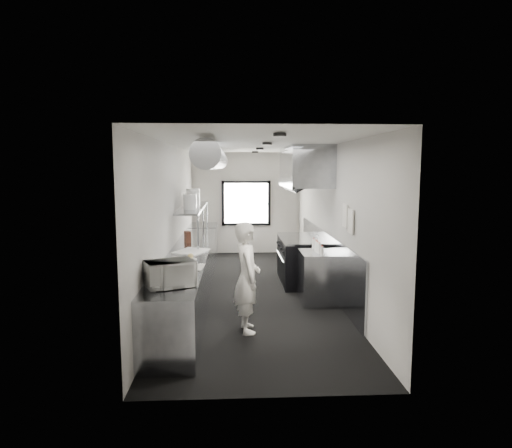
{
  "coord_description": "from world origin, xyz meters",
  "views": [
    {
      "loc": [
        -0.36,
        -8.36,
        2.38
      ],
      "look_at": [
        0.06,
        -0.2,
        1.34
      ],
      "focal_mm": 31.27,
      "sensor_mm": 36.0,
      "label": 1
    }
  ],
  "objects": [
    {
      "name": "squeeze_bottle_a",
      "position": [
        1.13,
        -1.04,
        0.98
      ],
      "size": [
        0.07,
        0.07,
        0.16
      ],
      "primitive_type": "cylinder",
      "rotation": [
        0.0,
        0.0,
        -0.32
      ],
      "color": "white",
      "rests_on": "bottle_station"
    },
    {
      "name": "plate_stack_a",
      "position": [
        -1.2,
        0.37,
        1.72
      ],
      "size": [
        0.27,
        0.27,
        0.3
      ],
      "primitive_type": "cylinder",
      "rotation": [
        0.0,
        0.0,
        0.06
      ],
      "color": "silver",
      "rests_on": "pass_shelf"
    },
    {
      "name": "microwave",
      "position": [
        -1.16,
        -2.87,
        1.06
      ],
      "size": [
        0.67,
        0.6,
        0.33
      ],
      "primitive_type": "imported",
      "rotation": [
        0.0,
        0.0,
        0.43
      ],
      "color": "silver",
      "rests_on": "prep_counter"
    },
    {
      "name": "pastry",
      "position": [
        -1.05,
        -1.26,
        0.96
      ],
      "size": [
        0.09,
        0.09,
        0.09
      ],
      "primitive_type": "sphere",
      "color": "tan",
      "rests_on": "small_plate"
    },
    {
      "name": "wall_left",
      "position": [
        -1.5,
        0.0,
        1.4
      ],
      "size": [
        0.02,
        8.0,
        2.8
      ],
      "primitive_type": "cube",
      "color": "#B4B1AB",
      "rests_on": "floor"
    },
    {
      "name": "notice_sheet_a",
      "position": [
        1.47,
        -1.2,
        1.6
      ],
      "size": [
        0.02,
        0.28,
        0.38
      ],
      "primitive_type": "cube",
      "color": "white",
      "rests_on": "wall_right"
    },
    {
      "name": "line_cook",
      "position": [
        -0.16,
        -2.06,
        0.8
      ],
      "size": [
        0.46,
        0.63,
        1.61
      ],
      "primitive_type": "imported",
      "rotation": [
        0.0,
        0.0,
        1.7
      ],
      "color": "white",
      "rests_on": "floor"
    },
    {
      "name": "squeeze_bottle_d",
      "position": [
        1.12,
        -0.56,
        0.99
      ],
      "size": [
        0.08,
        0.08,
        0.18
      ],
      "primitive_type": "cylinder",
      "rotation": [
        0.0,
        0.0,
        -0.33
      ],
      "color": "white",
      "rests_on": "bottle_station"
    },
    {
      "name": "deli_tub_b",
      "position": [
        -1.31,
        -2.47,
        0.94
      ],
      "size": [
        0.15,
        0.15,
        0.09
      ],
      "primitive_type": "cylinder",
      "rotation": [
        0.0,
        0.0,
        0.27
      ],
      "color": "#AEBAAB",
      "rests_on": "prep_counter"
    },
    {
      "name": "notice_sheet_b",
      "position": [
        1.47,
        -1.55,
        1.55
      ],
      "size": [
        0.02,
        0.28,
        0.38
      ],
      "primitive_type": "cube",
      "color": "white",
      "rests_on": "wall_right"
    },
    {
      "name": "ceiling",
      "position": [
        0.0,
        0.0,
        2.8
      ],
      "size": [
        3.0,
        8.0,
        0.01
      ],
      "primitive_type": "cube",
      "color": "silver",
      "rests_on": "wall_back"
    },
    {
      "name": "cutting_board",
      "position": [
        -1.11,
        -0.54,
        0.91
      ],
      "size": [
        0.67,
        0.75,
        0.02
      ],
      "primitive_type": "cube",
      "rotation": [
        0.0,
        0.0,
        -0.42
      ],
      "color": "white",
      "rests_on": "prep_counter"
    },
    {
      "name": "plate_stack_d",
      "position": [
        -1.22,
        1.8,
        1.74
      ],
      "size": [
        0.27,
        0.27,
        0.34
      ],
      "primitive_type": "cylinder",
      "rotation": [
        0.0,
        0.0,
        0.3
      ],
      "color": "silver",
      "rests_on": "pass_shelf"
    },
    {
      "name": "plate_stack_b",
      "position": [
        -1.17,
        0.83,
        1.73
      ],
      "size": [
        0.27,
        0.27,
        0.32
      ],
      "primitive_type": "cylinder",
      "rotation": [
        0.0,
        0.0,
        0.09
      ],
      "color": "silver",
      "rests_on": "pass_shelf"
    },
    {
      "name": "far_work_table",
      "position": [
        -1.15,
        3.2,
        0.45
      ],
      "size": [
        0.7,
        1.2,
        0.9
      ],
      "primitive_type": "cube",
      "color": "gray",
      "rests_on": "floor"
    },
    {
      "name": "service_window",
      "position": [
        0.0,
        3.96,
        1.4
      ],
      "size": [
        1.36,
        0.05,
        1.25
      ],
      "color": "white",
      "rests_on": "wall_back"
    },
    {
      "name": "squeeze_bottle_b",
      "position": [
        1.13,
        -0.83,
        0.99
      ],
      "size": [
        0.06,
        0.06,
        0.18
      ],
      "primitive_type": "cylinder",
      "rotation": [
        0.0,
        0.0,
        -0.05
      ],
      "color": "white",
      "rests_on": "bottle_station"
    },
    {
      "name": "wall_front",
      "position": [
        0.0,
        -4.0,
        1.4
      ],
      "size": [
        3.0,
        0.02,
        2.8
      ],
      "primitive_type": "cube",
      "color": "#B4B1AB",
      "rests_on": "floor"
    },
    {
      "name": "floor",
      "position": [
        0.0,
        0.0,
        0.0
      ],
      "size": [
        3.0,
        8.0,
        0.01
      ],
      "primitive_type": "cube",
      "color": "black",
      "rests_on": "ground"
    },
    {
      "name": "newspaper",
      "position": [
        -0.99,
        -1.8,
        0.91
      ],
      "size": [
        0.38,
        0.46,
        0.01
      ],
      "primitive_type": "cube",
      "rotation": [
        0.0,
        0.0,
        -0.08
      ],
      "color": "silver",
      "rests_on": "prep_counter"
    },
    {
      "name": "wall_cladding",
      "position": [
        1.48,
        0.3,
        0.55
      ],
      "size": [
        0.03,
        5.5,
        1.1
      ],
      "primitive_type": "cube",
      "color": "gray",
      "rests_on": "wall_right"
    },
    {
      "name": "deli_tub_a",
      "position": [
        -1.28,
        -2.7,
        0.95
      ],
      "size": [
        0.15,
        0.15,
        0.1
      ],
      "primitive_type": "cylinder",
      "rotation": [
        0.0,
        0.0,
        0.09
      ],
      "color": "#AEBAAB",
      "rests_on": "prep_counter"
    },
    {
      "name": "pass_shelf",
      "position": [
        -1.19,
        1.0,
        1.54
      ],
      "size": [
        0.45,
        3.0,
        0.68
      ],
      "color": "gray",
      "rests_on": "prep_counter"
    },
    {
      "name": "wall_right",
      "position": [
        1.5,
        0.0,
        1.4
      ],
      "size": [
        0.02,
        8.0,
        2.8
      ],
      "primitive_type": "cube",
      "color": "#B4B1AB",
      "rests_on": "floor"
    },
    {
      "name": "wall_back",
      "position": [
        0.0,
        4.0,
        1.4
      ],
      "size": [
        3.0,
        0.02,
        2.8
      ],
      "primitive_type": "cube",
      "color": "#B4B1AB",
      "rests_on": "floor"
    },
    {
      "name": "squeeze_bottle_e",
      "position": [
        1.11,
        -0.36,
        0.99
      ],
      "size": [
        0.07,
        0.07,
        0.18
      ],
      "primitive_type": "cylinder",
      "rotation": [
        0.0,
        0.0,
        0.14
      ],
      "color": "white",
      "rests_on": "bottle_station"
    },
    {
      "name": "plate_stack_c",
      "position": [
        -1.22,
        1.07,
        1.76
      ],
      "size": [
        0.29,
        0.29,
        0.37
      ],
      "primitive_type": "cylinder",
      "rotation": [
        0.0,
        0.0,
        0.12
      ],
      "color": "silver",
      "rests_on": "pass_shelf"
    },
    {
      "name": "small_plate",
      "position": [
        -1.05,
        -1.26,
        0.91
      ],
      "size": [
        0.26,
        0.26,
        0.02
      ],
      "primitive_type": "cylinder",
      "rotation": [
        0.0,
        0.0,
        -0.43
      ],
      "color": "silver",
      "rests_on": "prep_counter"
    },
    {
      "name": "prep_counter",
      "position": [
        -1.15,
        -0.5,
        0.45
      ],
      "size": [
        0.7,
        6.0,
        0.9
      ],
      "primitive_type": "cube",
      "color": "gray",
      "rests_on": "floor"
    },
    {
      "name": "hvac_duct",
      "position": [
        -0.7,
        0.4,
        2.55
      ],
      "size": [
        0.4,
        6.4,
        0.4
      ],
      "primitive_type": "cylinder",
      "rotation": [
        1.57,
        0.0,
        0.0
      ],
      "color": "gray",
      "rests_on": "ceiling"
    },
    {
      "name": "knife_block",
      "position": [
        -1.27,
        0.44,
        1.01
      ],
      "size": [
        0.16,
        0.23,
        0.23
      ],
      "primitive_type": "cube",
      "rotation": [
        0.0,
        0.0,
        0.34
      ],
      "color": "brown",
      "rests_on": "prep_counter"
    },
    {
      "name": "squeeze_bottle_c",
      "position": [
        1.11,
        -0.73,
        0.99
      ],
      "size": [
        0.07,
        0.07,
        0.18
      ],
      "primitive_type": "cylinder",
      "rotation": [
        0.0,
        0.0,
        -0.07
      ],
      "color": "white",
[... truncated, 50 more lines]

